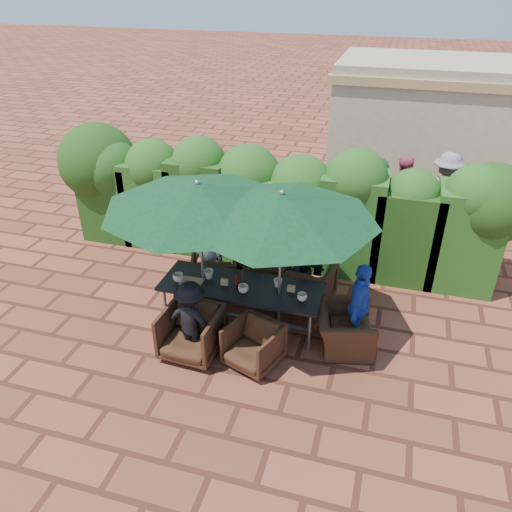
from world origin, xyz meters
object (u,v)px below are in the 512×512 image
(chair_near_right, at_px, (253,343))
(chair_end_right, at_px, (345,323))
(umbrella_left, at_px, (198,196))
(chair_near_left, at_px, (191,330))
(chair_far_mid, at_px, (264,273))
(chair_far_left, at_px, (214,270))
(chair_far_right, at_px, (309,282))
(umbrella_right, at_px, (282,206))
(dining_table, at_px, (241,289))

(chair_near_right, xyz_separation_m, chair_end_right, (1.22, 0.78, 0.05))
(umbrella_left, distance_m, chair_end_right, 2.92)
(chair_end_right, bearing_deg, chair_near_left, 97.72)
(chair_far_mid, relative_size, chair_near_left, 0.85)
(chair_far_left, height_order, chair_far_right, chair_far_right)
(chair_far_mid, distance_m, chair_near_left, 2.04)
(umbrella_right, relative_size, chair_near_right, 3.83)
(chair_far_left, bearing_deg, chair_far_right, 163.25)
(chair_far_right, xyz_separation_m, chair_near_left, (-1.43, -1.79, 0.02))
(chair_far_mid, xyz_separation_m, chair_near_right, (0.37, -1.91, 0.01))
(dining_table, height_order, umbrella_right, umbrella_right)
(chair_end_right, bearing_deg, umbrella_right, 75.15)
(dining_table, xyz_separation_m, chair_near_right, (0.45, -0.85, -0.31))
(dining_table, xyz_separation_m, chair_far_mid, (0.08, 1.06, -0.32))
(chair_far_left, distance_m, chair_near_right, 2.09)
(chair_near_right, bearing_deg, dining_table, 138.17)
(chair_far_right, bearing_deg, chair_end_right, 138.90)
(chair_end_right, bearing_deg, chair_near_right, 109.57)
(chair_near_right, bearing_deg, umbrella_left, 162.80)
(dining_table, distance_m, chair_near_left, 1.06)
(umbrella_left, height_order, chair_near_right, umbrella_left)
(umbrella_right, xyz_separation_m, chair_far_right, (0.30, 0.94, -1.81))
(umbrella_right, height_order, chair_far_mid, umbrella_right)
(dining_table, xyz_separation_m, chair_near_left, (-0.51, -0.89, -0.25))
(dining_table, bearing_deg, umbrella_left, -178.19)
(chair_far_right, xyz_separation_m, chair_near_right, (-0.48, -1.75, -0.04))
(dining_table, relative_size, chair_near_right, 3.50)
(dining_table, xyz_separation_m, chair_far_left, (-0.78, 0.84, -0.27))
(chair_far_left, relative_size, chair_far_mid, 1.13)
(umbrella_right, xyz_separation_m, chair_far_left, (-1.40, 0.88, -1.81))
(umbrella_left, relative_size, chair_far_right, 3.54)
(chair_near_left, bearing_deg, umbrella_left, 101.12)
(dining_table, bearing_deg, chair_near_left, -119.67)
(chair_far_mid, height_order, chair_near_right, chair_near_right)
(umbrella_left, relative_size, chair_near_right, 3.93)
(umbrella_right, xyz_separation_m, chair_end_right, (1.05, -0.04, -1.79))
(umbrella_right, bearing_deg, chair_near_right, -102.16)
(chair_near_left, bearing_deg, dining_table, 63.32)
(chair_far_left, xyz_separation_m, chair_near_right, (1.22, -1.69, -0.04))
(chair_far_left, bearing_deg, chair_near_left, 80.10)
(chair_near_right, height_order, chair_end_right, chair_end_right)
(dining_table, bearing_deg, chair_far_right, 44.27)
(umbrella_left, xyz_separation_m, umbrella_right, (1.26, -0.02, -0.00))
(dining_table, xyz_separation_m, umbrella_left, (-0.63, -0.02, 1.54))
(umbrella_left, bearing_deg, chair_near_left, -81.87)
(dining_table, height_order, chair_end_right, chair_end_right)
(umbrella_left, bearing_deg, chair_near_right, -37.50)
(chair_far_right, distance_m, chair_near_right, 1.81)
(umbrella_right, relative_size, chair_end_right, 2.92)
(umbrella_right, relative_size, chair_far_left, 3.45)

